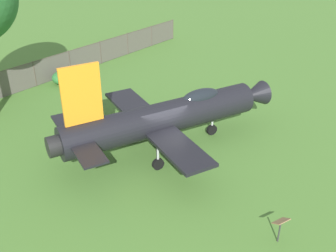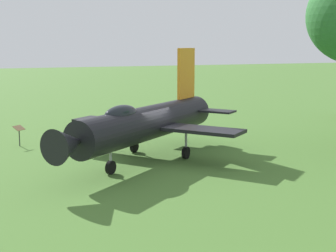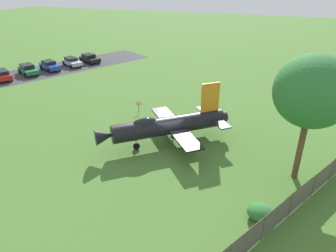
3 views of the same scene
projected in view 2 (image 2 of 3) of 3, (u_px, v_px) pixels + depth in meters
ground_plane at (149, 159)px, 24.11m from camera, size 200.00×200.00×0.00m
display_jet at (144, 123)px, 23.49m from camera, size 9.84×11.15×5.40m
info_plaque at (19, 131)px, 27.17m from camera, size 0.69×0.71×1.14m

